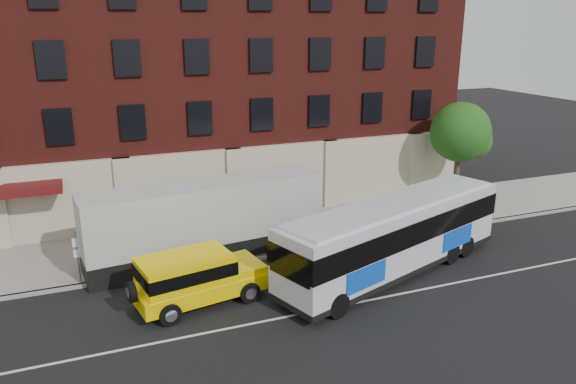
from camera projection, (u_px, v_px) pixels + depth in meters
name	position (u px, v px, depth m)	size (l,w,h in m)	color
ground	(320.00, 317.00, 21.02)	(120.00, 120.00, 0.00)	black
sidewalk	(250.00, 235.00, 29.01)	(60.00, 6.00, 0.15)	gray
kerb	(269.00, 256.00, 26.34)	(60.00, 0.25, 0.15)	gray
lane_line	(315.00, 311.00, 21.47)	(60.00, 0.12, 0.01)	beige
building	(209.00, 78.00, 33.83)	(30.00, 12.10, 15.00)	#551814
sign_pole	(77.00, 255.00, 23.11)	(0.30, 0.20, 2.50)	slate
street_tree	(461.00, 134.00, 32.86)	(3.60, 3.60, 6.20)	#34271A
city_bus	(394.00, 234.00, 24.26)	(12.53, 6.59, 3.38)	silver
yellow_suv	(194.00, 276.00, 21.72)	(5.64, 3.12, 2.10)	#FFD800
shipping_container	(206.00, 222.00, 25.77)	(11.46, 3.58, 3.76)	black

